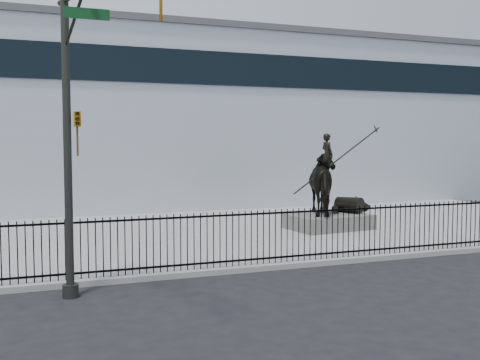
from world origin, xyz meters
name	(u,v)px	position (x,y,z in m)	size (l,w,h in m)	color
ground	(344,274)	(0.00, 0.00, 0.00)	(120.00, 120.00, 0.00)	black
plaza	(249,231)	(0.00, 7.00, 0.07)	(30.00, 12.00, 0.15)	gray
building	(169,125)	(0.00, 20.00, 4.50)	(44.00, 14.00, 9.00)	silver
picket_fence	(322,233)	(0.00, 1.25, 0.90)	(22.10, 0.10, 1.50)	black
statue_plinth	(329,221)	(2.95, 6.09, 0.43)	(3.01, 2.07, 0.56)	#55534E
equestrian_statue	(330,184)	(3.00, 6.09, 1.90)	(3.84, 2.59, 3.27)	black
traffic_signal_left	(82,117)	(-6.75, -0.62, 4.03)	(1.52, 4.84, 7.00)	#252822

